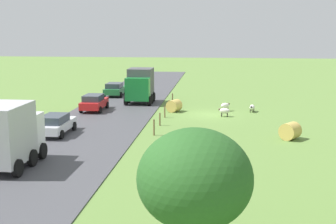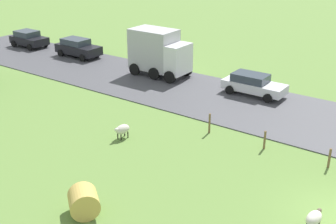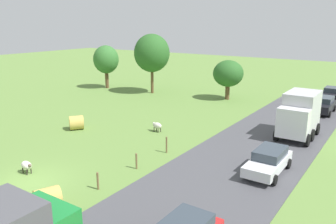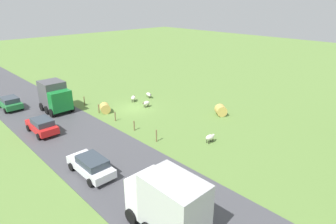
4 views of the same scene
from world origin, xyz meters
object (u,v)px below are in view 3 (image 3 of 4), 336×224
at_px(sheep_1, 157,126).
at_px(tree_2, 106,60).
at_px(car_4, 332,94).
at_px(sheep_3, 27,165).
at_px(hay_bale_0, 76,123).
at_px(car_1, 269,161).
at_px(tree_1, 152,53).
at_px(truck_0, 300,114).
at_px(tree_0, 228,74).
at_px(hay_bale_1, 48,199).
at_px(car_2, 323,105).

height_order(sheep_1, tree_2, tree_2).
bearing_deg(car_4, sheep_3, -110.11).
relative_size(hay_bale_0, car_1, 0.27).
height_order(hay_bale_0, tree_1, tree_1).
bearing_deg(hay_bale_0, truck_0, 27.39).
bearing_deg(sheep_3, sheep_1, 81.22).
height_order(sheep_3, tree_1, tree_1).
height_order(tree_2, car_1, tree_2).
bearing_deg(truck_0, tree_0, 137.38).
bearing_deg(car_1, sheep_3, -145.65).
relative_size(tree_1, tree_2, 1.28).
distance_m(sheep_3, truck_0, 20.74).
relative_size(truck_0, car_1, 1.07).
bearing_deg(car_4, hay_bale_0, -123.65).
height_order(tree_1, car_1, tree_1).
xyz_separation_m(hay_bale_1, tree_2, (-20.91, 25.91, 3.50)).
bearing_deg(hay_bale_0, car_1, 1.71).
distance_m(tree_0, tree_2, 17.75).
height_order(sheep_1, hay_bale_1, hay_bale_1).
xyz_separation_m(sheep_1, car_2, (10.55, 14.69, 0.37)).
bearing_deg(car_1, tree_0, 121.52).
distance_m(tree_0, car_4, 12.66).
bearing_deg(tree_0, tree_2, -170.91).
distance_m(tree_1, car_2, 21.50).
bearing_deg(hay_bale_0, car_4, 56.35).
bearing_deg(car_1, tree_1, 142.54).
bearing_deg(tree_1, tree_0, 11.50).
distance_m(sheep_3, hay_bale_0, 9.21).
relative_size(tree_1, car_4, 2.00).
bearing_deg(car_4, car_2, -87.96).
bearing_deg(hay_bale_1, car_2, 74.81).
height_order(hay_bale_0, car_1, car_1).
bearing_deg(car_4, sheep_1, -115.59).
distance_m(hay_bale_1, tree_0, 29.03).
xyz_separation_m(hay_bale_0, car_1, (17.00, 0.51, 0.23)).
height_order(hay_bale_0, tree_0, tree_0).
xyz_separation_m(hay_bale_1, tree_1, (-13.37, 26.68, 4.72)).
bearing_deg(hay_bale_1, sheep_3, 157.33).
xyz_separation_m(tree_0, tree_1, (-9.97, -2.03, 2.11)).
height_order(sheep_1, car_2, car_2).
xyz_separation_m(tree_1, tree_2, (-7.54, -0.77, -1.21)).
bearing_deg(tree_0, sheep_1, -88.19).
relative_size(sheep_3, car_2, 0.24).
relative_size(tree_0, tree_1, 0.62).
height_order(tree_1, truck_0, tree_1).
relative_size(truck_0, car_4, 1.23).
relative_size(tree_2, truck_0, 1.27).
xyz_separation_m(tree_1, truck_0, (20.90, -8.03, -3.31)).
height_order(truck_0, car_2, truck_0).
bearing_deg(hay_bale_1, hay_bale_0, 132.78).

